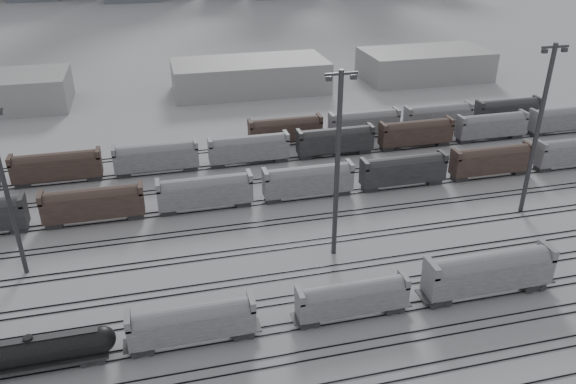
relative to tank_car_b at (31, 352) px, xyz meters
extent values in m
plane|color=#B1B1B6|center=(30.48, -1.00, -2.43)|extent=(900.00, 900.00, 0.00)
cube|color=black|center=(30.48, -9.28, -2.35)|extent=(220.00, 0.07, 0.16)
cube|color=black|center=(30.48, -5.72, -2.35)|extent=(220.00, 0.07, 0.16)
cube|color=black|center=(30.48, -4.28, -2.35)|extent=(220.00, 0.07, 0.16)
cube|color=black|center=(30.48, -0.72, -2.35)|extent=(220.00, 0.07, 0.16)
cube|color=black|center=(30.48, 0.72, -2.35)|extent=(220.00, 0.07, 0.16)
cube|color=black|center=(30.48, 4.28, -2.35)|extent=(220.00, 0.07, 0.16)
cube|color=black|center=(30.48, 5.72, -2.35)|extent=(220.00, 0.07, 0.16)
cube|color=black|center=(30.48, 9.28, -2.35)|extent=(220.00, 0.07, 0.16)
cube|color=black|center=(30.48, 10.72, -2.35)|extent=(220.00, 0.07, 0.16)
cube|color=black|center=(30.48, 16.28, -2.35)|extent=(220.00, 0.07, 0.16)
cube|color=black|center=(30.48, 17.72, -2.35)|extent=(220.00, 0.07, 0.16)
cube|color=black|center=(30.48, 23.28, -2.35)|extent=(220.00, 0.07, 0.16)
cube|color=black|center=(30.48, 24.72, -2.35)|extent=(220.00, 0.07, 0.16)
cube|color=black|center=(30.48, 30.28, -2.35)|extent=(220.00, 0.07, 0.16)
cube|color=black|center=(30.48, 31.72, -2.35)|extent=(220.00, 0.07, 0.16)
cube|color=black|center=(30.48, 38.28, -2.35)|extent=(220.00, 0.07, 0.16)
cube|color=black|center=(30.48, 39.72, -2.35)|extent=(220.00, 0.07, 0.16)
cube|color=black|center=(30.48, 46.28, -2.35)|extent=(220.00, 0.07, 0.16)
cube|color=black|center=(30.48, 47.72, -2.35)|extent=(220.00, 0.07, 0.16)
cube|color=black|center=(30.48, 54.28, -2.35)|extent=(220.00, 0.07, 0.16)
cube|color=black|center=(30.48, 55.72, -2.35)|extent=(220.00, 0.07, 0.16)
cube|color=black|center=(5.85, 0.00, -1.89)|extent=(2.53, 2.05, 0.68)
cube|color=black|center=(0.00, 0.00, -1.40)|extent=(15.11, 2.63, 0.24)
cylinder|color=black|center=(0.00, 0.00, 0.16)|extent=(14.14, 2.83, 2.83)
sphere|color=black|center=(7.07, 0.00, 0.16)|extent=(2.83, 2.83, 2.83)
cylinder|color=black|center=(0.00, 0.00, 1.72)|extent=(0.97, 0.97, 0.49)
cube|color=black|center=(0.00, 0.00, 1.62)|extent=(13.65, 0.88, 0.06)
cube|color=black|center=(11.01, 0.00, -1.92)|extent=(2.39, 1.93, 0.64)
cube|color=black|center=(22.04, 0.00, -1.92)|extent=(2.39, 1.93, 0.64)
cube|color=gray|center=(16.52, 0.00, 0.24)|extent=(13.79, 2.76, 2.94)
cylinder|color=gray|center=(16.52, 0.00, 1.34)|extent=(12.50, 2.67, 2.67)
cube|color=gray|center=(9.90, 0.00, 2.08)|extent=(0.64, 2.76, 1.29)
cube|color=gray|center=(23.14, 0.00, 2.08)|extent=(0.64, 2.76, 1.29)
cone|color=black|center=(16.52, 0.00, -1.55)|extent=(2.21, 2.21, 0.83)
cube|color=black|center=(29.75, 0.00, -1.94)|extent=(2.29, 1.85, 0.62)
cube|color=black|center=(40.34, 0.00, -1.94)|extent=(2.29, 1.85, 0.62)
cube|color=gray|center=(35.04, 0.00, 0.13)|extent=(13.23, 2.65, 2.82)
cylinder|color=gray|center=(35.04, 0.00, 1.19)|extent=(12.00, 2.56, 2.56)
cube|color=gray|center=(28.69, 0.00, 1.90)|extent=(0.62, 2.65, 1.24)
cube|color=gray|center=(41.40, 0.00, 1.90)|extent=(0.62, 2.65, 1.24)
cone|color=black|center=(35.04, 0.00, -1.59)|extent=(2.12, 2.12, 0.79)
cube|color=black|center=(46.14, 0.00, -1.82)|extent=(2.84, 2.29, 0.76)
cube|color=black|center=(59.24, 0.00, -1.82)|extent=(2.84, 2.29, 0.76)
cube|color=gray|center=(52.69, 0.00, 0.74)|extent=(16.37, 3.27, 3.49)
cylinder|color=gray|center=(52.69, 0.00, 2.05)|extent=(14.84, 3.17, 3.17)
cube|color=gray|center=(44.83, 0.00, 2.92)|extent=(0.76, 3.27, 1.53)
cube|color=gray|center=(60.55, 0.00, 2.92)|extent=(0.76, 3.27, 1.53)
cone|color=black|center=(52.69, 0.00, -1.39)|extent=(2.62, 2.62, 0.98)
cylinder|color=#363638|center=(-3.77, 19.11, 9.08)|extent=(0.59, 0.59, 23.02)
cube|color=#363638|center=(-2.39, 19.11, 19.67)|extent=(0.64, 0.46, 0.46)
cylinder|color=#363638|center=(37.37, 13.78, 10.60)|extent=(0.67, 0.67, 26.04)
cube|color=#363638|center=(37.37, 13.78, 23.10)|extent=(4.17, 0.31, 0.31)
cube|color=#363638|center=(35.81, 13.78, 22.58)|extent=(0.73, 0.52, 0.52)
cube|color=#363638|center=(38.93, 13.78, 22.58)|extent=(0.73, 0.52, 0.52)
cylinder|color=#363638|center=(70.17, 18.08, 10.88)|extent=(0.68, 0.68, 26.62)
cube|color=#363638|center=(70.17, 18.08, 23.66)|extent=(4.26, 0.32, 0.32)
cube|color=#363638|center=(68.58, 18.08, 23.13)|extent=(0.75, 0.53, 0.53)
cube|color=#363638|center=(71.77, 18.08, 23.13)|extent=(0.75, 0.53, 0.53)
cube|color=#49352E|center=(4.48, 31.00, 0.37)|extent=(15.00, 3.00, 5.60)
cube|color=gray|center=(21.48, 31.00, 0.37)|extent=(15.00, 3.00, 5.60)
cube|color=gray|center=(38.48, 31.00, 0.37)|extent=(15.00, 3.00, 5.60)
cube|color=black|center=(55.48, 31.00, 0.37)|extent=(15.00, 3.00, 5.60)
cube|color=#49352E|center=(72.48, 31.00, 0.37)|extent=(15.00, 3.00, 5.60)
cube|color=gray|center=(89.48, 31.00, 0.37)|extent=(15.00, 3.00, 5.60)
cube|color=#49352E|center=(-2.52, 47.00, 0.37)|extent=(15.00, 3.00, 5.60)
cube|color=gray|center=(14.48, 47.00, 0.37)|extent=(15.00, 3.00, 5.60)
cube|color=gray|center=(31.48, 47.00, 0.37)|extent=(15.00, 3.00, 5.60)
cube|color=black|center=(48.48, 47.00, 0.37)|extent=(15.00, 3.00, 5.60)
cube|color=#49352E|center=(65.48, 47.00, 0.37)|extent=(15.00, 3.00, 5.60)
cube|color=gray|center=(82.48, 47.00, 0.37)|extent=(15.00, 3.00, 5.60)
cube|color=gray|center=(99.48, 47.00, 0.37)|extent=(15.00, 3.00, 5.60)
cube|color=#49352E|center=(40.48, 55.00, 0.37)|extent=(15.00, 3.00, 5.60)
cube|color=gray|center=(57.48, 55.00, 0.37)|extent=(15.00, 3.00, 5.60)
cube|color=gray|center=(74.48, 55.00, 0.37)|extent=(15.00, 3.00, 5.60)
cube|color=black|center=(91.48, 55.00, 0.37)|extent=(15.00, 3.00, 5.60)
cube|color=gray|center=(40.48, 94.00, 1.57)|extent=(40.00, 18.00, 8.00)
cube|color=gray|center=(90.48, 94.00, 1.57)|extent=(35.00, 18.00, 8.00)
camera|label=1|loc=(15.05, -49.24, 40.81)|focal=35.00mm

